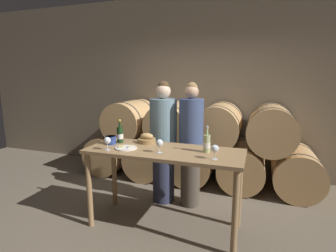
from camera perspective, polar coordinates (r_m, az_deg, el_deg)
name	(u,v)px	position (r m, az deg, el deg)	size (l,w,h in m)	color
ground_plane	(164,226)	(3.38, -0.81, -20.85)	(10.00, 10.00, 0.00)	#726654
stone_wall_back	(203,86)	(4.90, 7.58, 8.66)	(10.00, 0.12, 3.20)	#7F705B
barrel_stack	(194,145)	(4.47, 5.76, -4.03)	(3.90, 0.94, 1.35)	tan
tasting_table	(164,161)	(3.03, -0.85, -7.55)	(1.79, 0.69, 0.95)	#99754C
person_left	(163,142)	(3.67, -1.00, -3.57)	(0.37, 0.37, 1.71)	#2D334C
person_right	(191,144)	(3.55, 4.99, -4.02)	(0.32, 0.32, 1.70)	#4C4238
wine_bottle_red	(120,135)	(3.34, -10.40, -1.88)	(0.08, 0.08, 0.30)	#193819
wine_bottle_white	(207,143)	(2.90, 8.41, -3.76)	(0.08, 0.08, 0.29)	#ADBC7F
blue_crock	(111,140)	(3.30, -12.32, -2.91)	(0.13, 0.13, 0.10)	navy
bread_basket	(147,139)	(3.30, -4.64, -2.87)	(0.22, 0.22, 0.12)	olive
cheese_plate	(126,148)	(3.07, -9.11, -4.70)	(0.25, 0.25, 0.04)	white
wine_glass_far_left	(107,141)	(3.03, -13.09, -3.15)	(0.08, 0.08, 0.15)	white
wine_glass_left	(159,143)	(2.85, -1.87, -3.76)	(0.08, 0.08, 0.15)	white
wine_glass_center	(215,149)	(2.66, 10.16, -4.95)	(0.08, 0.08, 0.15)	white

